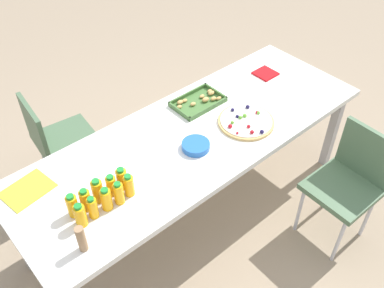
% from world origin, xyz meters
% --- Properties ---
extents(ground_plane, '(12.00, 12.00, 0.00)m').
position_xyz_m(ground_plane, '(0.00, 0.00, 0.00)').
color(ground_plane, gray).
extents(party_table, '(2.40, 0.85, 0.73)m').
position_xyz_m(party_table, '(0.00, 0.00, 0.67)').
color(party_table, white).
rests_on(party_table, ground_plane).
extents(chair_far_left, '(0.44, 0.44, 0.83)m').
position_xyz_m(chair_far_left, '(-0.59, 0.80, 0.50)').
color(chair_far_left, '#4C6B4C').
rests_on(chair_far_left, ground_plane).
extents(chair_near_right, '(0.41, 0.41, 0.83)m').
position_xyz_m(chair_near_right, '(0.64, -0.78, 0.50)').
color(chair_near_right, '#4C6B4C').
rests_on(chair_near_right, ground_plane).
extents(juice_bottle_0, '(0.06, 0.06, 0.15)m').
position_xyz_m(juice_bottle_0, '(-0.89, -0.15, 0.80)').
color(juice_bottle_0, '#FAAD14').
rests_on(juice_bottle_0, party_table).
extents(juice_bottle_1, '(0.05, 0.05, 0.14)m').
position_xyz_m(juice_bottle_1, '(-0.81, -0.14, 0.79)').
color(juice_bottle_1, '#F9AD14').
rests_on(juice_bottle_1, party_table).
extents(juice_bottle_2, '(0.06, 0.06, 0.14)m').
position_xyz_m(juice_bottle_2, '(-0.73, -0.14, 0.80)').
color(juice_bottle_2, '#F9AD14').
rests_on(juice_bottle_2, party_table).
extents(juice_bottle_3, '(0.05, 0.05, 0.14)m').
position_xyz_m(juice_bottle_3, '(-0.66, -0.15, 0.80)').
color(juice_bottle_3, '#F9AC14').
rests_on(juice_bottle_3, party_table).
extents(juice_bottle_4, '(0.06, 0.06, 0.14)m').
position_xyz_m(juice_bottle_4, '(-0.59, -0.14, 0.80)').
color(juice_bottle_4, '#FAAD14').
rests_on(juice_bottle_4, party_table).
extents(juice_bottle_5, '(0.06, 0.06, 0.14)m').
position_xyz_m(juice_bottle_5, '(-0.88, -0.06, 0.80)').
color(juice_bottle_5, '#F9AE14').
rests_on(juice_bottle_5, party_table).
extents(juice_bottle_6, '(0.06, 0.06, 0.14)m').
position_xyz_m(juice_bottle_6, '(-0.81, -0.07, 0.79)').
color(juice_bottle_6, '#F9AB14').
rests_on(juice_bottle_6, party_table).
extents(juice_bottle_7, '(0.06, 0.06, 0.15)m').
position_xyz_m(juice_bottle_7, '(-0.74, -0.07, 0.80)').
color(juice_bottle_7, '#F9AE14').
rests_on(juice_bottle_7, party_table).
extents(juice_bottle_8, '(0.06, 0.06, 0.13)m').
position_xyz_m(juice_bottle_8, '(-0.66, -0.07, 0.79)').
color(juice_bottle_8, '#F9AE14').
rests_on(juice_bottle_8, party_table).
extents(juice_bottle_9, '(0.06, 0.06, 0.14)m').
position_xyz_m(juice_bottle_9, '(-0.59, -0.07, 0.79)').
color(juice_bottle_9, '#F9AD14').
rests_on(juice_bottle_9, party_table).
extents(fruit_pizza, '(0.36, 0.36, 0.05)m').
position_xyz_m(fruit_pizza, '(0.32, -0.14, 0.74)').
color(fruit_pizza, tan).
rests_on(fruit_pizza, party_table).
extents(snack_tray, '(0.34, 0.23, 0.04)m').
position_xyz_m(snack_tray, '(0.24, 0.22, 0.74)').
color(snack_tray, '#477238').
rests_on(snack_tray, party_table).
extents(plate_stack, '(0.17, 0.17, 0.04)m').
position_xyz_m(plate_stack, '(-0.08, -0.10, 0.75)').
color(plate_stack, blue).
rests_on(plate_stack, party_table).
extents(napkin_stack, '(0.15, 0.15, 0.01)m').
position_xyz_m(napkin_stack, '(0.85, 0.16, 0.74)').
color(napkin_stack, red).
rests_on(napkin_stack, party_table).
extents(cardboard_tube, '(0.04, 0.04, 0.16)m').
position_xyz_m(cardboard_tube, '(-0.96, -0.28, 0.81)').
color(cardboard_tube, '#9E7A56').
rests_on(cardboard_tube, party_table).
extents(paper_folder, '(0.29, 0.24, 0.01)m').
position_xyz_m(paper_folder, '(-1.00, 0.25, 0.73)').
color(paper_folder, yellow).
rests_on(paper_folder, party_table).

